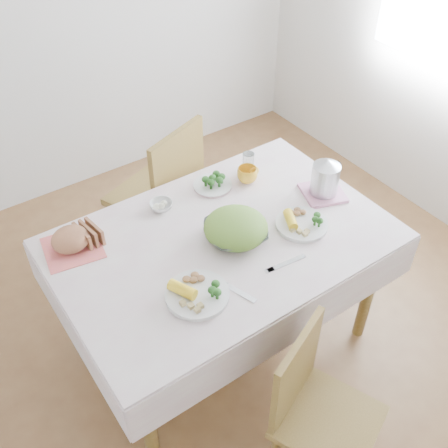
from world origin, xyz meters
TOP-DOWN VIEW (x-y plane):
  - floor at (0.00, 0.00)m, footprint 3.60×3.60m
  - dining_table at (0.00, 0.00)m, footprint 1.40×0.90m
  - tablecloth at (0.00, 0.00)m, footprint 1.50×1.00m
  - chair_near at (-0.05, -0.81)m, footprint 0.49×0.49m
  - chair_far at (0.05, 0.78)m, footprint 0.56×0.56m
  - salad_bowl at (0.04, -0.04)m, footprint 0.34×0.34m
  - dinner_plate_left at (-0.28, -0.23)m, footprint 0.28×0.28m
  - dinner_plate_right at (0.34, -0.14)m, footprint 0.35×0.35m
  - broccoli_plate at (0.17, 0.34)m, footprint 0.22×0.22m
  - napkin at (-0.59, 0.32)m, footprint 0.28×0.28m
  - bread_loaf at (-0.59, 0.32)m, footprint 0.21×0.20m
  - fruit_bowl at (-0.13, 0.34)m, footprint 0.14×0.14m
  - yellow_mug at (0.34, 0.28)m, footprint 0.11×0.11m
  - glass_tumbler at (0.40, 0.34)m, footprint 0.08×0.08m
  - pink_tray at (0.59, -0.02)m, footprint 0.25×0.25m
  - electric_kettle at (0.59, -0.02)m, footprint 0.16×0.16m
  - fork_left at (-0.14, -0.28)m, footprint 0.09×0.22m
  - knife at (0.13, -0.29)m, footprint 0.19×0.04m

SIDE VIEW (x-z plane):
  - floor at x=0.00m, z-range 0.00..0.00m
  - dining_table at x=0.00m, z-range 0.00..0.75m
  - chair_near at x=-0.05m, z-range 0.05..0.88m
  - chair_far at x=0.05m, z-range -0.02..0.95m
  - tablecloth at x=0.00m, z-range 0.75..0.76m
  - napkin at x=-0.59m, z-range 0.76..0.77m
  - fork_left at x=-0.14m, z-range 0.76..0.77m
  - knife at x=0.13m, z-range 0.76..0.77m
  - pink_tray at x=0.59m, z-range 0.76..0.78m
  - broccoli_plate at x=0.17m, z-range 0.76..0.78m
  - dinner_plate_left at x=-0.28m, z-range 0.76..0.78m
  - dinner_plate_right at x=0.34m, z-range 0.76..0.78m
  - fruit_bowl at x=-0.13m, z-range 0.76..0.80m
  - salad_bowl at x=0.04m, z-range 0.76..0.83m
  - yellow_mug at x=0.34m, z-range 0.76..0.84m
  - bread_loaf at x=-0.59m, z-range 0.77..0.87m
  - glass_tumbler at x=0.40m, z-range 0.77..0.88m
  - electric_kettle at x=0.59m, z-range 0.79..0.98m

